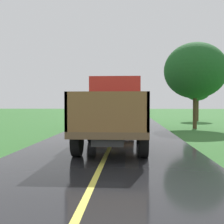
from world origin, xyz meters
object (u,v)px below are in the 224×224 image
(banana_truck_near, at_px, (114,111))
(roadside_tree_far_left, at_px, (197,88))
(banana_truck_far, at_px, (117,108))
(roadside_tree_near_left, at_px, (195,71))

(banana_truck_near, relative_size, roadside_tree_far_left, 1.26)
(banana_truck_far, bearing_deg, roadside_tree_near_left, -3.85)
(banana_truck_near, relative_size, banana_truck_far, 1.00)
(banana_truck_far, xyz_separation_m, roadside_tree_near_left, (5.51, -0.37, 2.61))
(banana_truck_near, height_order, banana_truck_far, same)
(banana_truck_near, xyz_separation_m, banana_truck_far, (-0.33, 9.25, -0.00))
(banana_truck_near, distance_m, banana_truck_far, 9.26)
(banana_truck_near, bearing_deg, roadside_tree_far_left, 67.46)
(banana_truck_far, relative_size, roadside_tree_far_left, 1.26)
(roadside_tree_far_left, bearing_deg, banana_truck_far, -131.53)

